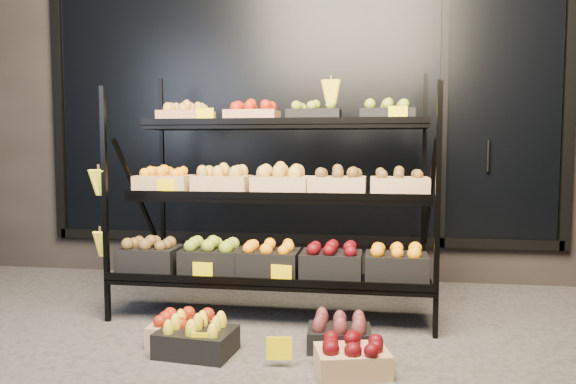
% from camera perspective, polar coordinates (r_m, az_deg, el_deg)
% --- Properties ---
extents(ground, '(24.00, 24.00, 0.00)m').
position_cam_1_polar(ground, '(3.39, -3.07, -14.69)').
color(ground, '#514F4C').
rests_on(ground, ground).
extents(building, '(6.00, 2.08, 3.50)m').
position_cam_1_polar(building, '(5.79, 2.29, 10.82)').
color(building, '#2D2826').
rests_on(building, ground).
extents(display_rack, '(2.18, 1.02, 1.71)m').
position_cam_1_polar(display_rack, '(3.81, -1.36, -0.42)').
color(display_rack, black).
rests_on(display_rack, ground).
extents(tag_floor_a, '(0.13, 0.01, 0.12)m').
position_cam_1_polar(tag_floor_a, '(3.06, -8.54, -15.75)').
color(tag_floor_a, '#FFE500').
rests_on(tag_floor_a, ground).
extents(tag_floor_b, '(0.13, 0.01, 0.12)m').
position_cam_1_polar(tag_floor_b, '(2.97, -0.90, -16.33)').
color(tag_floor_b, '#FFE500').
rests_on(tag_floor_b, ground).
extents(floor_crate_left, '(0.37, 0.27, 0.19)m').
position_cam_1_polar(floor_crate_left, '(3.32, -10.46, -13.56)').
color(floor_crate_left, tan).
rests_on(floor_crate_left, ground).
extents(floor_crate_midleft, '(0.43, 0.34, 0.20)m').
position_cam_1_polar(floor_crate_midleft, '(3.17, -9.29, -14.34)').
color(floor_crate_midleft, black).
rests_on(floor_crate_midleft, ground).
extents(floor_crate_midright, '(0.40, 0.34, 0.19)m').
position_cam_1_polar(floor_crate_midright, '(2.91, 6.53, -16.22)').
color(floor_crate_midright, tan).
rests_on(floor_crate_midright, ground).
extents(floor_crate_right, '(0.36, 0.28, 0.18)m').
position_cam_1_polar(floor_crate_right, '(3.22, 5.23, -14.14)').
color(floor_crate_right, black).
rests_on(floor_crate_right, ground).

